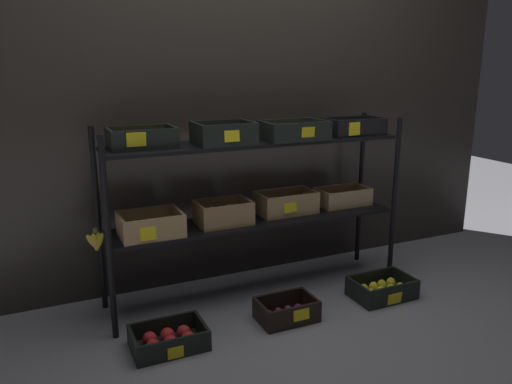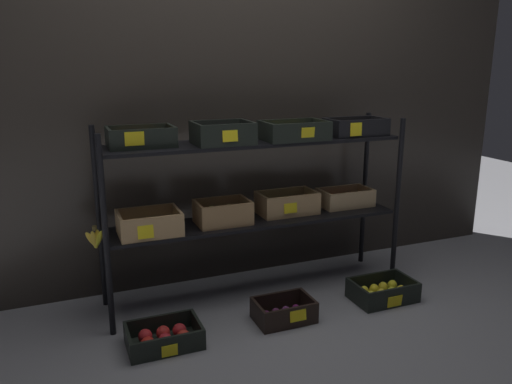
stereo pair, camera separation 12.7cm
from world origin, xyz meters
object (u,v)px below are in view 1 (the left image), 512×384
Objects in this scene: crate_ground_plum at (287,312)px; crate_ground_lemon at (382,290)px; display_rack at (253,179)px; crate_ground_apple_red at (169,339)px.

crate_ground_plum is 0.86× the size of crate_ground_lemon.
display_rack is 5.12× the size of crate_ground_apple_red.
crate_ground_apple_red is 1.34m from crate_ground_lemon.
display_rack is 1.05m from crate_ground_lemon.
crate_ground_apple_red is 0.99× the size of crate_ground_lemon.
display_rack is 0.79m from crate_ground_plum.
display_rack reaches higher than crate_ground_apple_red.
crate_ground_plum reaches higher than crate_ground_apple_red.
crate_ground_lemon is at bearing -28.57° from display_rack.
crate_ground_plum is (0.68, 0.00, 0.00)m from crate_ground_apple_red.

